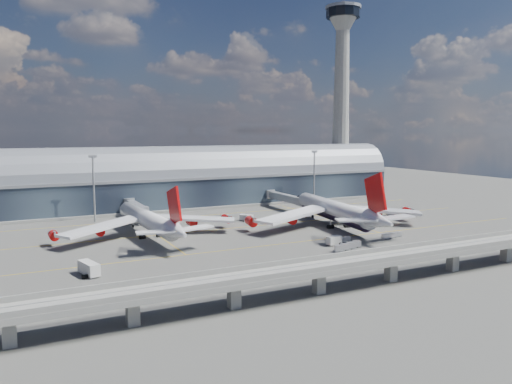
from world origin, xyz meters
name	(u,v)px	position (x,y,z in m)	size (l,w,h in m)	color
ground	(277,237)	(0.00, 0.00, 0.00)	(500.00, 500.00, 0.00)	#474744
taxi_lines	(249,225)	(0.00, 22.11, 0.01)	(200.00, 80.12, 0.01)	gold
terminal	(197,181)	(0.00, 77.99, 11.34)	(200.00, 30.00, 28.00)	#1D2431
control_tower	(341,100)	(85.00, 83.00, 51.64)	(19.00, 19.00, 103.00)	gray
guideway	(391,259)	(0.00, -55.00, 5.29)	(220.00, 8.50, 7.20)	gray
floodlight_mast_left	(94,187)	(-50.00, 55.00, 13.63)	(3.00, 0.70, 25.70)	gray
floodlight_mast_right	(314,176)	(50.00, 55.00, 13.63)	(3.00, 0.70, 25.70)	gray
airliner_left	(149,220)	(-38.22, 18.17, 5.64)	(61.66, 64.78, 19.74)	white
airliner_right	(336,211)	(27.57, 5.61, 5.83)	(67.68, 70.79, 22.48)	white
jet_bridge_left	(135,207)	(-34.84, 53.12, 5.18)	(4.40, 28.00, 7.25)	gray
jet_bridge_right	(284,197)	(31.33, 51.18, 5.18)	(4.40, 32.00, 7.25)	gray
service_truck_0	(89,268)	(-62.53, -18.69, 1.69)	(4.49, 8.28, 3.27)	silver
service_truck_1	(334,241)	(9.59, -18.69, 1.41)	(5.11, 2.98, 2.80)	silver
service_truck_2	(373,224)	(39.20, -1.28, 1.30)	(6.97, 2.45, 2.49)	silver
service_truck_3	(393,213)	(61.96, 14.14, 1.40)	(2.62, 5.77, 2.73)	silver
service_truck_4	(304,213)	(28.24, 28.87, 1.56)	(4.36, 5.86, 3.09)	silver
service_truck_5	(246,218)	(3.22, 30.83, 1.27)	(4.89, 5.17, 2.49)	silver
cargo_train_0	(348,246)	(9.93, -25.19, 0.99)	(11.43, 4.83, 1.90)	gray
cargo_train_1	(343,240)	(14.36, -16.65, 0.78)	(6.85, 3.07, 1.50)	gray
cargo_train_2	(392,235)	(32.91, -18.25, 0.76)	(8.84, 2.46, 1.46)	gray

